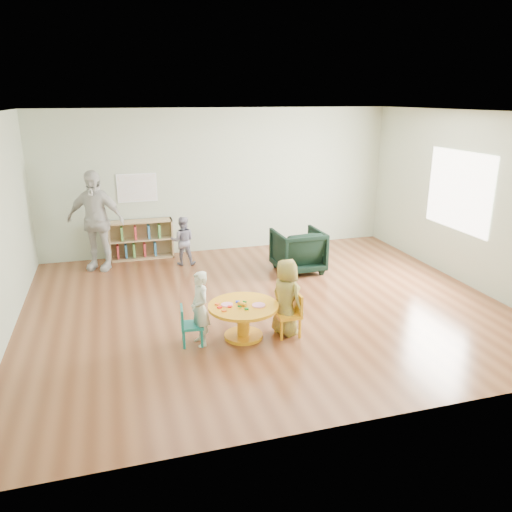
% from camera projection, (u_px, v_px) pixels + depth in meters
% --- Properties ---
extents(room, '(7.10, 7.00, 2.80)m').
position_uv_depth(room, '(265.00, 179.00, 6.97)').
color(room, brown).
rests_on(room, ground).
extents(activity_table, '(0.91, 0.91, 0.50)m').
position_uv_depth(activity_table, '(243.00, 315.00, 6.42)').
color(activity_table, orange).
rests_on(activity_table, ground).
extents(kid_chair_left, '(0.30, 0.30, 0.51)m').
position_uv_depth(kid_chair_left, '(189.00, 324.00, 6.24)').
color(kid_chair_left, '#167B75').
rests_on(kid_chair_left, ground).
extents(kid_chair_right, '(0.31, 0.31, 0.58)m').
position_uv_depth(kid_chair_right, '(291.00, 313.00, 6.49)').
color(kid_chair_right, orange).
rests_on(kid_chair_right, ground).
extents(bookshelf, '(1.20, 0.30, 0.75)m').
position_uv_depth(bookshelf, '(140.00, 240.00, 9.61)').
color(bookshelf, tan).
rests_on(bookshelf, ground).
extents(alphabet_poster, '(0.74, 0.01, 0.54)m').
position_uv_depth(alphabet_poster, '(137.00, 188.00, 9.43)').
color(alphabet_poster, white).
rests_on(alphabet_poster, ground).
extents(armchair, '(0.84, 0.86, 0.76)m').
position_uv_depth(armchair, '(298.00, 251.00, 8.88)').
color(armchair, black).
rests_on(armchair, ground).
extents(child_left, '(0.29, 0.39, 0.97)m').
position_uv_depth(child_left, '(200.00, 309.00, 6.19)').
color(child_left, silver).
rests_on(child_left, ground).
extents(child_right, '(0.50, 0.59, 1.03)m').
position_uv_depth(child_right, '(286.00, 297.00, 6.46)').
color(child_right, yellow).
rests_on(child_right, ground).
extents(toddler, '(0.51, 0.43, 0.91)m').
position_uv_depth(toddler, '(183.00, 241.00, 9.21)').
color(toddler, '#1B1A43').
rests_on(toddler, ground).
extents(adult_caretaker, '(1.14, 0.83, 1.79)m').
position_uv_depth(adult_caretaker, '(95.00, 221.00, 8.85)').
color(adult_caretaker, silver).
rests_on(adult_caretaker, ground).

